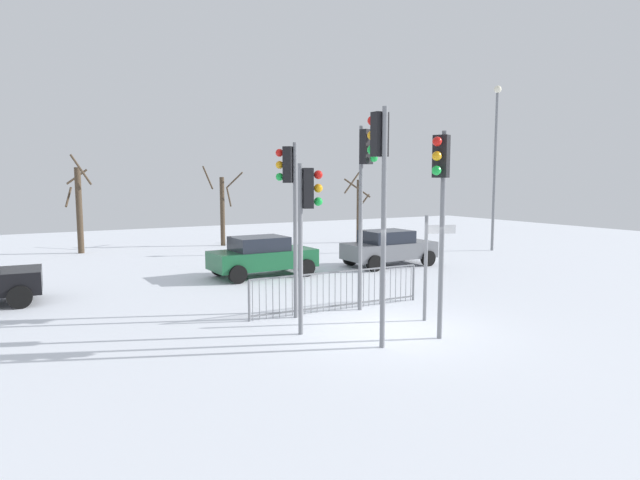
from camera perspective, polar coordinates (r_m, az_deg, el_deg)
ground_plane at (r=12.95m, az=7.12°, el=-9.42°), size 60.00×60.00×0.00m
traffic_light_mid_right at (r=14.25m, az=4.84°, el=6.73°), size 0.37×0.55×4.93m
traffic_light_foreground_left at (r=11.18m, az=6.41°, el=7.04°), size 0.33×0.57×5.00m
traffic_light_foreground_right at (r=13.53m, az=-3.23°, el=5.30°), size 0.46×0.47×4.45m
traffic_light_mid_left at (r=12.03m, az=-1.41°, el=3.21°), size 0.56×0.37×3.89m
traffic_light_rear_right at (r=11.81m, az=12.73°, el=5.41°), size 0.53×0.41×4.57m
direction_sign_post at (r=13.60m, az=11.48°, el=-2.26°), size 0.74×0.35×2.66m
pedestrian_guard_railing at (r=14.59m, az=1.93°, el=-5.34°), size 5.17×0.23×1.07m
car_grey_mid at (r=22.17m, az=7.31°, el=-0.78°), size 3.80×1.92×1.47m
car_green_trailing at (r=19.71m, az=-6.20°, el=-1.66°), size 3.84×2.01×1.47m
street_lamp at (r=28.09m, az=18.18°, el=8.78°), size 0.36×0.36×8.09m
bare_tree_left at (r=30.25m, az=4.14°, el=3.39°), size 1.55×1.79×3.98m
bare_tree_centre at (r=29.20m, az=-10.34°, el=3.42°), size 1.80×1.75×4.27m
bare_tree_right at (r=28.17m, az=-24.29°, el=3.19°), size 1.25×1.25×4.72m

